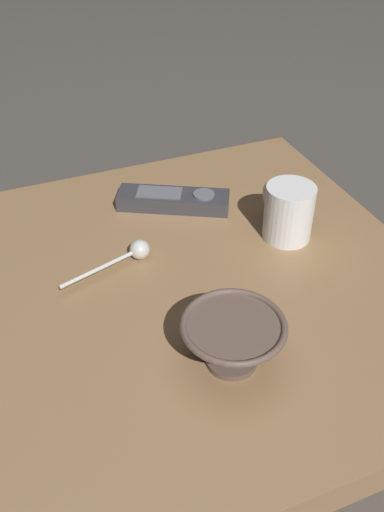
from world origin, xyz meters
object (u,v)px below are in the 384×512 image
(tv_remote_near, at_px, (174,200))
(cereal_bowl, at_px, (233,340))
(teaspoon, at_px, (134,252))
(coffee_mug, at_px, (288,212))

(tv_remote_near, bearing_deg, cereal_bowl, 80.94)
(teaspoon, height_order, tv_remote_near, teaspoon)
(tv_remote_near, bearing_deg, teaspoon, 47.33)
(cereal_bowl, distance_m, tv_remote_near, 0.34)
(coffee_mug, bearing_deg, teaspoon, -6.87)
(coffee_mug, bearing_deg, cereal_bowl, 47.08)
(teaspoon, xyz_separation_m, tv_remote_near, (-0.10, -0.11, -0.00))
(teaspoon, distance_m, tv_remote_near, 0.15)
(cereal_bowl, height_order, tv_remote_near, cereal_bowl)
(teaspoon, relative_size, tv_remote_near, 0.76)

